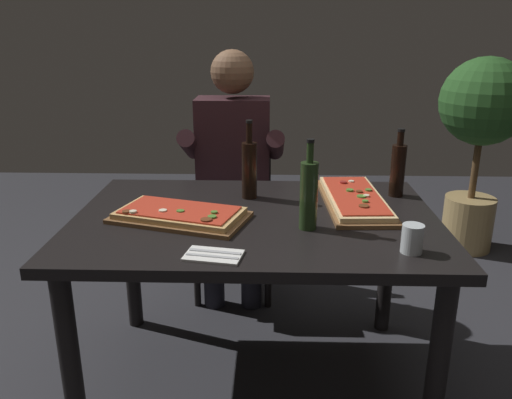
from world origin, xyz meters
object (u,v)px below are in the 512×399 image
at_px(oil_bottle_amber, 398,169).
at_px(seated_diner, 233,166).
at_px(pizza_rectangular_front, 180,215).
at_px(wine_bottle_dark, 249,168).
at_px(pizza_rectangular_left, 354,199).
at_px(potted_plant_corner, 481,126).
at_px(diner_chair, 235,205).
at_px(dining_table, 256,239).
at_px(vinegar_bottle_green, 309,194).
at_px(tumbler_near_camera, 412,240).

xyz_separation_m(oil_bottle_amber, seated_diner, (-0.74, 0.47, -0.12)).
height_order(pizza_rectangular_front, wine_bottle_dark, wine_bottle_dark).
bearing_deg(wine_bottle_dark, pizza_rectangular_left, -8.40).
distance_m(oil_bottle_amber, seated_diner, 0.88).
bearing_deg(potted_plant_corner, wine_bottle_dark, -140.09).
bearing_deg(diner_chair, dining_table, -80.60).
height_order(oil_bottle_amber, potted_plant_corner, potted_plant_corner).
bearing_deg(dining_table, vinegar_bottle_green, -32.48).
relative_size(pizza_rectangular_left, tumbler_near_camera, 6.31).
bearing_deg(oil_bottle_amber, pizza_rectangular_front, -160.13).
xyz_separation_m(diner_chair, seated_diner, (0.00, -0.12, 0.26)).
bearing_deg(seated_diner, pizza_rectangular_left, -46.56).
relative_size(dining_table, wine_bottle_dark, 4.20).
distance_m(wine_bottle_dark, diner_chair, 0.75).
bearing_deg(diner_chair, seated_diner, -90.00).
relative_size(pizza_rectangular_front, tumbler_near_camera, 5.86).
bearing_deg(vinegar_bottle_green, tumbler_near_camera, -31.82).
xyz_separation_m(oil_bottle_amber, vinegar_bottle_green, (-0.41, -0.39, 0.01)).
bearing_deg(oil_bottle_amber, potted_plant_corner, 55.36).
bearing_deg(potted_plant_corner, diner_chair, -159.95).
relative_size(dining_table, seated_diner, 1.05).
distance_m(pizza_rectangular_left, potted_plant_corner, 1.60).
relative_size(wine_bottle_dark, diner_chair, 0.38).
xyz_separation_m(pizza_rectangular_front, oil_bottle_amber, (0.88, 0.32, 0.10)).
bearing_deg(wine_bottle_dark, pizza_rectangular_front, -132.59).
bearing_deg(vinegar_bottle_green, oil_bottle_amber, 44.07).
height_order(dining_table, tumbler_near_camera, tumbler_near_camera).
bearing_deg(tumbler_near_camera, potted_plant_corner, 63.27).
bearing_deg(pizza_rectangular_left, pizza_rectangular_front, -163.08).
bearing_deg(dining_table, pizza_rectangular_left, 21.65).
bearing_deg(dining_table, tumbler_near_camera, -32.07).
height_order(pizza_rectangular_front, vinegar_bottle_green, vinegar_bottle_green).
xyz_separation_m(tumbler_near_camera, seated_diner, (-0.66, 1.06, -0.04)).
height_order(oil_bottle_amber, tumbler_near_camera, oil_bottle_amber).
height_order(wine_bottle_dark, potted_plant_corner, potted_plant_corner).
xyz_separation_m(pizza_rectangular_left, seated_diner, (-0.54, 0.58, -0.02)).
distance_m(dining_table, diner_chair, 0.88).
bearing_deg(seated_diner, pizza_rectangular_front, -100.36).
xyz_separation_m(seated_diner, potted_plant_corner, (1.53, 0.68, 0.10)).
distance_m(pizza_rectangular_left, tumbler_near_camera, 0.50).
distance_m(dining_table, oil_bottle_amber, 0.69).
distance_m(oil_bottle_amber, potted_plant_corner, 1.39).
bearing_deg(diner_chair, vinegar_bottle_green, -71.13).
distance_m(dining_table, tumbler_near_camera, 0.62).
relative_size(seated_diner, potted_plant_corner, 1.05).
bearing_deg(oil_bottle_amber, vinegar_bottle_green, -135.93).
bearing_deg(diner_chair, wine_bottle_dark, -80.26).
distance_m(pizza_rectangular_front, seated_diner, 0.80).
height_order(pizza_rectangular_left, diner_chair, diner_chair).
bearing_deg(tumbler_near_camera, diner_chair, 119.11).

